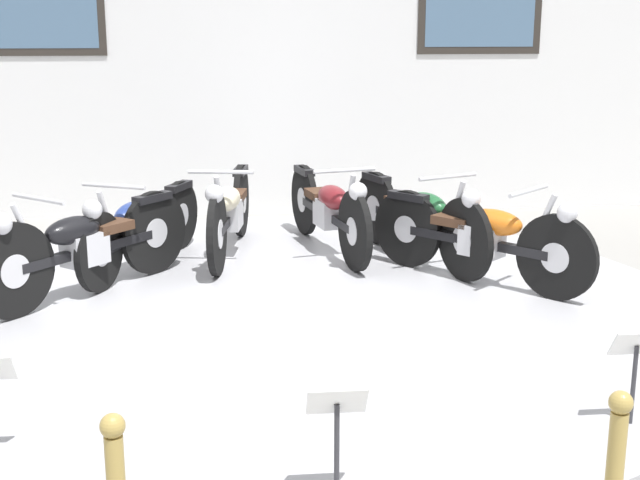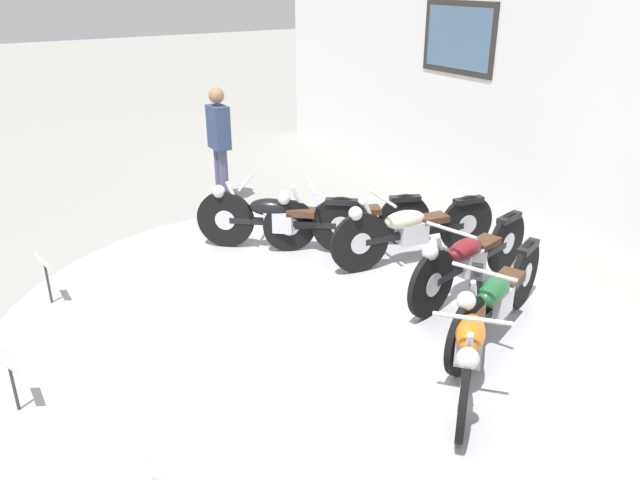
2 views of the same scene
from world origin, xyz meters
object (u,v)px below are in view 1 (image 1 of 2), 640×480
Objects in this scene: motorcycle_cream at (229,210)px; info_placard_front_centre at (337,416)px; motorcycle_maroon at (329,208)px; motorcycle_blue at (140,225)px; motorcycle_green at (420,216)px; info_placard_front_right at (636,356)px; motorcycle_orange at (482,235)px; motorcycle_black at (84,243)px.

motorcycle_cream is 3.92× the size of info_placard_front_centre.
motorcycle_maroon is (0.87, -0.00, -0.00)m from motorcycle_cream.
motorcycle_blue is 3.55× the size of info_placard_front_centre.
motorcycle_green is at bearing -29.03° from motorcycle_maroon.
motorcycle_cream is 4.13m from info_placard_front_centre.
motorcycle_green reaches higher than info_placard_front_right.
motorcycle_orange reaches higher than info_placard_front_right.
motorcycle_orange is (0.35, -0.67, -0.01)m from motorcycle_green.
motorcycle_blue is at bearing 166.08° from motorcycle_orange.
motorcycle_cream is at bearing 96.06° from info_placard_front_centre.
motorcycle_green is 1.25× the size of motorcycle_orange.
motorcycle_black reaches higher than motorcycle_maroon.
motorcycle_black is 3.39m from info_placard_front_centre.
motorcycle_blue is at bearing 107.45° from info_placard_front_centre.
info_placard_front_centre is at bearing -161.46° from info_placard_front_right.
motorcycle_maroon reaches higher than motorcycle_blue.
motorcycle_blue is at bearing -179.94° from motorcycle_green.
motorcycle_orange is at bearing -62.29° from motorcycle_green.
info_placard_front_centre is 1.00× the size of info_placard_front_right.
motorcycle_black is at bearing -135.18° from motorcycle_cream.
motorcycle_black reaches higher than motorcycle_orange.
motorcycle_green is (0.72, -0.40, -0.00)m from motorcycle_maroon.
motorcycle_cream is 3.92× the size of info_placard_front_right.
info_placard_front_right is (0.43, -3.17, -0.03)m from motorcycle_green.
motorcycle_blue is 3.55× the size of info_placard_front_right.
motorcycle_maroon is 3.75m from info_placard_front_right.
info_placard_front_centre is (-0.44, -4.11, -0.03)m from motorcycle_maroon.
motorcycle_orange is at bearing -44.85° from motorcycle_maroon.
motorcycle_green is 3.69× the size of info_placard_front_centre.
info_placard_front_right is at bearing 18.54° from info_placard_front_centre.
info_placard_front_right is (1.59, 0.53, 0.00)m from info_placard_front_centre.
info_placard_front_right is at bearing -72.19° from motorcycle_maroon.
info_placard_front_centre is (1.51, -3.04, -0.03)m from motorcycle_black.
motorcycle_cream is at bearing 119.51° from info_placard_front_right.
motorcycle_cream reaches higher than info_placard_front_right.
motorcycle_cream is 1.32× the size of motorcycle_orange.
motorcycle_cream reaches higher than motorcycle_maroon.
info_placard_front_centre is 1.67m from info_placard_front_right.
motorcycle_green is (2.33, 0.00, 0.02)m from motorcycle_blue.
motorcycle_blue is 1.65m from motorcycle_maroon.
motorcycle_black is 1.51m from motorcycle_cream.
motorcycle_black reaches higher than motorcycle_green.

